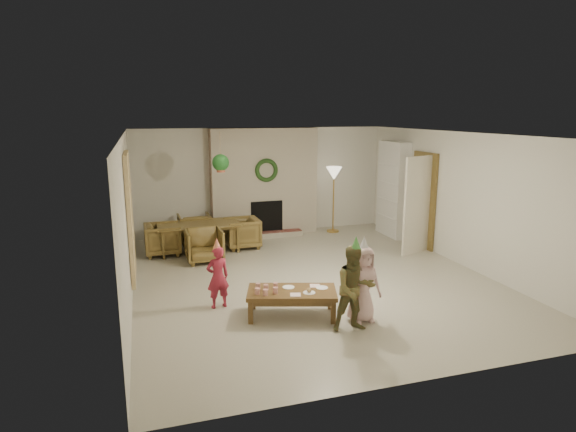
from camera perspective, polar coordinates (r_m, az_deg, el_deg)
name	(u,v)px	position (r m, az deg, el deg)	size (l,w,h in m)	color
floor	(311,278)	(8.57, 2.72, -7.30)	(7.00, 7.00, 0.00)	#B7B29E
ceiling	(312,134)	(8.09, 2.90, 9.64)	(7.00, 7.00, 0.00)	white
wall_back	(262,181)	(11.55, -3.07, 4.18)	(7.00, 7.00, 0.00)	silver
wall_front	(426,272)	(5.19, 16.04, -6.38)	(7.00, 7.00, 0.00)	silver
wall_left	(127,219)	(7.77, -18.49, -0.39)	(7.00, 7.00, 0.00)	silver
wall_right	(461,199)	(9.66, 19.82, 1.89)	(7.00, 7.00, 0.00)	silver
fireplace_mass	(264,182)	(11.35, -2.83, 4.05)	(2.50, 0.40, 2.50)	#4C1E14
fireplace_hearth	(268,234)	(11.25, -2.33, -2.20)	(1.60, 0.30, 0.12)	maroon
fireplace_firebox	(266,217)	(11.32, -2.57, -0.08)	(0.75, 0.12, 0.75)	black
fireplace_wreath	(267,170)	(11.09, -2.55, 5.42)	(0.54, 0.54, 0.10)	#1C3F17
floor_lamp_base	(333,231)	(11.82, 5.32, -1.76)	(0.30, 0.30, 0.03)	gold
floor_lamp_post	(333,202)	(11.66, 5.39, 1.69)	(0.03, 0.03, 1.43)	gold
floor_lamp_shade	(334,173)	(11.56, 5.46, 5.03)	(0.38, 0.38, 0.32)	beige
bookshelf_carcass	(393,189)	(11.50, 12.31, 3.13)	(0.30, 1.00, 2.20)	white
bookshelf_shelf_a	(391,216)	(11.61, 12.08, -0.04)	(0.30, 0.92, 0.03)	white
bookshelf_shelf_b	(392,200)	(11.53, 12.17, 1.90)	(0.30, 0.92, 0.03)	white
bookshelf_shelf_c	(393,183)	(11.47, 12.26, 3.87)	(0.30, 0.92, 0.03)	white
bookshelf_shelf_d	(393,166)	(11.42, 12.35, 5.85)	(0.30, 0.92, 0.03)	white
books_row_lower	(394,212)	(11.44, 12.39, 0.49)	(0.20, 0.40, 0.24)	maroon
books_row_mid	(390,193)	(11.54, 11.99, 2.62)	(0.20, 0.44, 0.24)	#285D94
books_row_upper	(394,178)	(11.35, 12.45, 4.44)	(0.20, 0.36, 0.22)	#C6812A
door_frame	(423,200)	(10.65, 15.73, 1.80)	(0.05, 0.86, 2.04)	brown
door_leaf	(417,205)	(10.13, 15.06, 1.21)	(0.05, 0.80, 2.00)	beige
curtain_panel	(130,217)	(7.97, -18.18, -0.07)	(0.06, 1.20, 2.00)	beige
dining_table	(199,238)	(10.22, -10.47, -2.54)	(1.67, 0.93, 0.59)	brown
dining_chair_near	(204,245)	(9.51, -9.87, -3.44)	(0.69, 0.71, 0.65)	brown
dining_chair_far	(195,228)	(10.92, -11.00, -1.45)	(0.69, 0.71, 0.65)	brown
dining_chair_left	(163,239)	(10.15, -14.58, -2.66)	(0.69, 0.71, 0.65)	brown
dining_chair_right	(242,233)	(10.36, -5.45, -2.01)	(0.69, 0.71, 0.65)	brown
hanging_plant_cord	(220,150)	(9.24, -8.02, 7.69)	(0.01, 0.01, 0.70)	tan
hanging_plant_pot	(221,169)	(9.27, -7.95, 5.53)	(0.16, 0.16, 0.12)	#A94E36
hanging_plant_foliage	(221,163)	(9.26, -7.98, 6.27)	(0.32, 0.32, 0.32)	#1A501E
coffee_table_top	(292,292)	(6.92, 0.46, -9.01)	(1.25, 0.63, 0.06)	brown
coffee_table_apron	(292,297)	(6.94, 0.46, -9.53)	(1.16, 0.53, 0.08)	brown
coffee_leg_fl	(251,312)	(6.77, -4.44, -11.29)	(0.07, 0.07, 0.33)	brown
coffee_leg_fr	(333,312)	(6.78, 5.38, -11.27)	(0.07, 0.07, 0.33)	brown
coffee_leg_bl	(253,298)	(7.24, -4.13, -9.68)	(0.07, 0.07, 0.33)	brown
coffee_leg_br	(330,298)	(7.25, 5.00, -9.66)	(0.07, 0.07, 0.33)	brown
cup_a	(257,291)	(6.77, -3.67, -8.87)	(0.07, 0.07, 0.09)	silver
cup_b	(258,286)	(6.95, -3.57, -8.29)	(0.07, 0.07, 0.09)	silver
cup_c	(265,292)	(6.72, -2.69, -9.02)	(0.07, 0.07, 0.09)	silver
cup_d	(266,287)	(6.90, -2.62, -8.44)	(0.07, 0.07, 0.09)	silver
cup_e	(275,290)	(6.79, -1.51, -8.79)	(0.07, 0.07, 0.09)	silver
cup_f	(276,286)	(6.97, -1.47, -8.22)	(0.07, 0.07, 0.09)	silver
plate_a	(288,287)	(7.01, 0.05, -8.42)	(0.17, 0.17, 0.01)	white
plate_b	(309,293)	(6.82, 2.52, -9.04)	(0.17, 0.17, 0.01)	white
plate_c	(322,288)	(7.01, 4.04, -8.45)	(0.17, 0.17, 0.01)	white
food_scoop	(309,290)	(6.81, 2.52, -8.74)	(0.07, 0.07, 0.07)	tan
napkin_left	(295,295)	(6.75, 0.89, -9.29)	(0.14, 0.14, 0.01)	#FFBBBC
napkin_right	(315,286)	(7.08, 3.21, -8.25)	(0.14, 0.14, 0.01)	#FFBBBC
child_red	(218,277)	(7.25, -8.30, -7.16)	(0.34, 0.23, 0.94)	#9E2236
party_hat_red	(217,244)	(7.10, -8.43, -3.26)	(0.13, 0.13, 0.18)	#E5B24C
child_plaid	(355,289)	(6.48, 7.88, -8.53)	(0.56, 0.44, 1.16)	brown
party_hat_plaid	(356,243)	(6.28, 8.05, -3.20)	(0.14, 0.14, 0.19)	#4FAA48
child_pink	(363,284)	(6.78, 8.83, -7.96)	(0.53, 0.34, 1.08)	beige
party_hat_pink	(364,243)	(6.60, 9.00, -3.19)	(0.14, 0.14, 0.19)	silver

